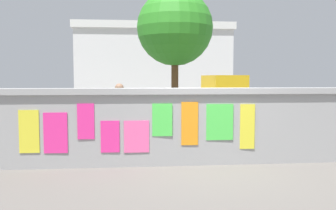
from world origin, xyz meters
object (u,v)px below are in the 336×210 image
Objects in this scene: person_walking at (120,109)px; tree_roadside at (175,28)px; auto_rickshaw_truck at (197,103)px; motorcycle at (76,120)px; bicycle_near at (298,134)px.

tree_roadside is (2.27, 7.65, 3.06)m from person_walking.
auto_rickshaw_truck is 2.33× the size of person_walking.
auto_rickshaw_truck is 5.42m from tree_roadside.
motorcycle is 6.50m from bicycle_near.
person_walking is (-4.40, 0.56, 0.62)m from bicycle_near.
motorcycle is at bearing -166.66° from auto_rickshaw_truck.
bicycle_near is at bearing -7.30° from person_walking.
person_walking is at bearing -106.50° from tree_roadside.
motorcycle is 7.43m from tree_roadside.
bicycle_near is 4.48m from person_walking.
person_walking is (1.44, -2.31, 0.52)m from motorcycle.
auto_rickshaw_truck is 0.65× the size of tree_roadside.
auto_rickshaw_truck is 4.27m from bicycle_near.
bicycle_near is 0.29× the size of tree_roadside.
bicycle_near reaches higher than motorcycle.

